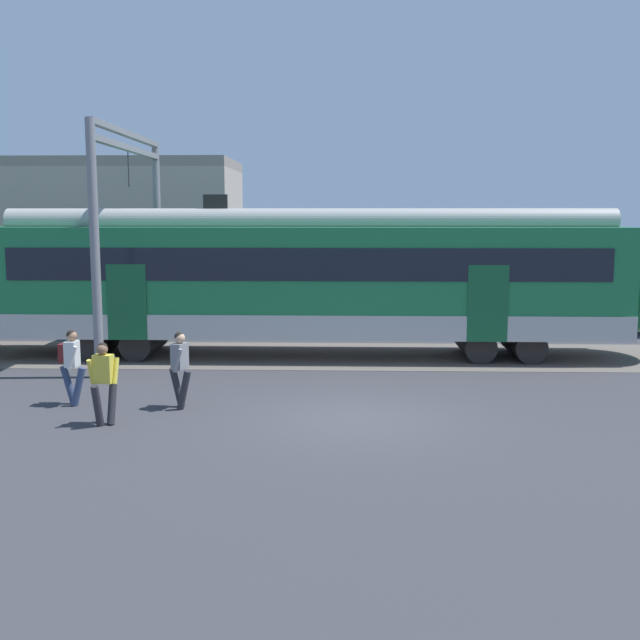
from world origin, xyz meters
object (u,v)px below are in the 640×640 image
(commuter_train, at_px, (22,279))
(pedestrian_yellow, at_px, (104,376))
(pedestrian_white, at_px, (71,361))
(pedestrian_grey, at_px, (180,364))

(commuter_train, relative_size, pedestrian_yellow, 22.83)
(commuter_train, bearing_deg, pedestrian_yellow, -57.35)
(pedestrian_white, height_order, pedestrian_yellow, same)
(pedestrian_white, relative_size, pedestrian_yellow, 1.00)
(pedestrian_white, height_order, pedestrian_grey, same)
(pedestrian_grey, bearing_deg, pedestrian_yellow, -131.53)
(pedestrian_white, xyz_separation_m, pedestrian_yellow, (1.23, -1.56, 0.00))
(pedestrian_grey, bearing_deg, pedestrian_white, 175.25)
(commuter_train, bearing_deg, pedestrian_white, -58.91)
(pedestrian_white, distance_m, pedestrian_yellow, 1.98)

